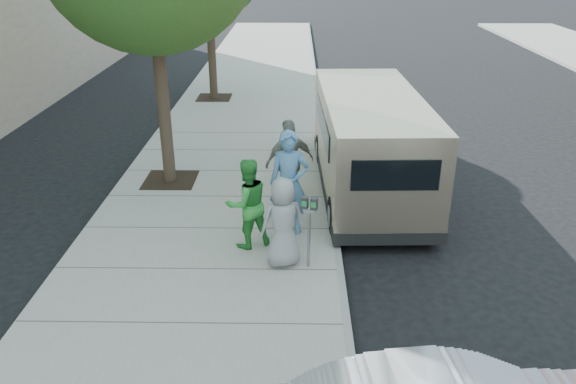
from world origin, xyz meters
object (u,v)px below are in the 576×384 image
(person_green_shirt, at_px, (247,203))
(person_striped_polo, at_px, (290,162))
(person_gray_shirt, at_px, (283,223))
(person_officer, at_px, (289,183))
(parking_meter, at_px, (309,217))
(van, at_px, (369,142))

(person_green_shirt, relative_size, person_striped_polo, 0.93)
(person_gray_shirt, xyz_separation_m, person_striped_polo, (0.08, 2.56, 0.11))
(person_officer, height_order, person_gray_shirt, person_officer)
(parking_meter, distance_m, person_gray_shirt, 0.48)
(van, relative_size, person_gray_shirt, 3.87)
(person_officer, height_order, person_striped_polo, person_officer)
(parking_meter, bearing_deg, person_green_shirt, 160.80)
(parking_meter, distance_m, van, 3.83)
(person_green_shirt, bearing_deg, van, -158.41)
(parking_meter, height_order, person_gray_shirt, person_gray_shirt)
(person_green_shirt, bearing_deg, person_striped_polo, -137.83)
(van, distance_m, person_striped_polo, 1.98)
(van, height_order, person_striped_polo, van)
(person_officer, xyz_separation_m, person_gray_shirt, (-0.09, -1.20, -0.21))
(parking_meter, relative_size, person_green_shirt, 0.78)
(van, height_order, person_green_shirt, van)
(parking_meter, height_order, person_officer, person_officer)
(person_officer, bearing_deg, person_striped_polo, 93.62)
(person_green_shirt, xyz_separation_m, person_gray_shirt, (0.65, -0.65, -0.05))
(person_officer, relative_size, person_striped_polo, 1.11)
(person_officer, distance_m, person_green_shirt, 0.94)
(van, height_order, person_gray_shirt, van)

